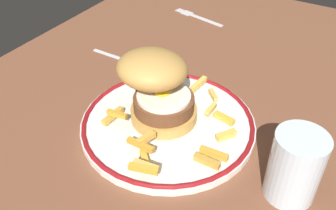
# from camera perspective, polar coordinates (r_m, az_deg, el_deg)

# --- Properties ---
(ground_plane) EXTENTS (1.34, 0.90, 0.04)m
(ground_plane) POSITION_cam_1_polar(r_m,az_deg,el_deg) (0.59, 0.90, -8.33)
(ground_plane) COLOR brown
(dinner_plate) EXTENTS (0.28, 0.28, 0.02)m
(dinner_plate) POSITION_cam_1_polar(r_m,az_deg,el_deg) (0.61, 0.00, -2.79)
(dinner_plate) COLOR white
(dinner_plate) RESTS_ON ground_plane
(burger) EXTENTS (0.12, 0.13, 0.12)m
(burger) POSITION_cam_1_polar(r_m,az_deg,el_deg) (0.58, -1.63, 3.01)
(burger) COLOR #C49042
(burger) RESTS_ON dinner_plate
(fries_pile) EXTENTS (0.26, 0.20, 0.03)m
(fries_pile) POSITION_cam_1_polar(r_m,az_deg,el_deg) (0.58, 0.96, -3.18)
(fries_pile) COLOR #E2B84F
(fries_pile) RESTS_ON dinner_plate
(water_glass) EXTENTS (0.07, 0.07, 0.10)m
(water_glass) POSITION_cam_1_polar(r_m,az_deg,el_deg) (0.52, 18.65, -9.46)
(water_glass) COLOR silver
(water_glass) RESTS_ON ground_plane
(fork) EXTENTS (0.04, 0.14, 0.00)m
(fork) POSITION_cam_1_polar(r_m,az_deg,el_deg) (0.97, 4.51, 13.30)
(fork) COLOR silver
(fork) RESTS_ON ground_plane
(spoon) EXTENTS (0.03, 0.13, 0.01)m
(spoon) POSITION_cam_1_polar(r_m,az_deg,el_deg) (0.77, -5.57, 6.64)
(spoon) COLOR silver
(spoon) RESTS_ON ground_plane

